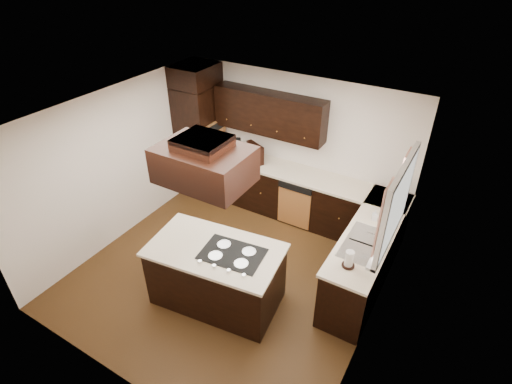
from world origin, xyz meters
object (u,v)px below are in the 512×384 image
oven_column (200,141)px  island (217,276)px  spice_rack (255,153)px  range_hood (204,165)px

oven_column → island: bearing=-49.3°
island → spice_rack: 2.51m
oven_column → spice_rack: bearing=3.2°
range_hood → spice_rack: size_ratio=2.57×
spice_rack → island: bearing=-46.8°
oven_column → island: oven_column is taller
range_hood → island: bearing=18.8°
island → spice_rack: size_ratio=4.12×
oven_column → island: size_ratio=1.26×
oven_column → spice_rack: oven_column is taller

